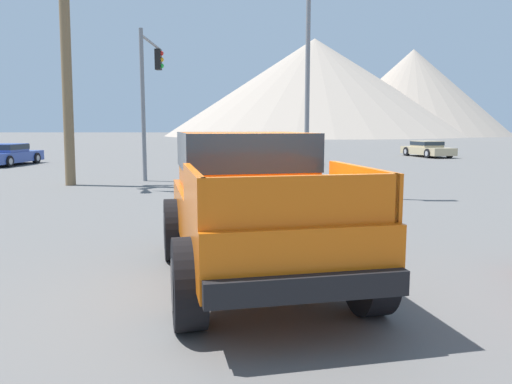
% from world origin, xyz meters
% --- Properties ---
extents(ground_plane, '(320.00, 320.00, 0.00)m').
position_xyz_m(ground_plane, '(0.00, 0.00, 0.00)').
color(ground_plane, '#5B5956').
extents(orange_pickup_truck, '(3.14, 5.12, 2.04)m').
position_xyz_m(orange_pickup_truck, '(-0.14, 0.82, 1.15)').
color(orange_pickup_truck, orange).
rests_on(orange_pickup_truck, ground_plane).
extents(parked_car_blue, '(2.19, 4.57, 1.18)m').
position_xyz_m(parked_car_blue, '(-13.82, 21.08, 0.60)').
color(parked_car_blue, '#334C9E').
rests_on(parked_car_blue, ground_plane).
extents(parked_car_white, '(3.47, 4.50, 1.14)m').
position_xyz_m(parked_car_white, '(1.66, 20.39, 0.59)').
color(parked_car_white, white).
rests_on(parked_car_white, ground_plane).
extents(parked_car_tan, '(2.69, 4.67, 1.10)m').
position_xyz_m(parked_car_tan, '(11.72, 28.75, 0.56)').
color(parked_car_tan, tan).
rests_on(parked_car_tan, ground_plane).
extents(traffic_light_main, '(0.38, 3.71, 5.81)m').
position_xyz_m(traffic_light_main, '(-4.49, 14.63, 4.05)').
color(traffic_light_main, slate).
rests_on(traffic_light_main, ground_plane).
extents(street_lamp_post, '(0.90, 0.24, 8.14)m').
position_xyz_m(street_lamp_post, '(1.41, 8.97, 4.86)').
color(street_lamp_post, slate).
rests_on(street_lamp_post, ground_plane).
extents(distant_mountain_range, '(75.78, 65.36, 20.97)m').
position_xyz_m(distant_mountain_range, '(20.03, 105.97, 9.63)').
color(distant_mountain_range, gray).
rests_on(distant_mountain_range, ground_plane).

